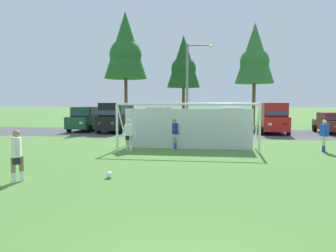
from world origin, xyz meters
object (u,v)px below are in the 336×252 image
soccer_goal (187,125)px  parked_car_slot_right (273,117)px  parked_car_slot_center_left (159,119)px  street_lamp (190,90)px  parked_car_slot_far_left (86,119)px  parked_car_slot_left (117,117)px  player_winger_left (17,156)px  player_midfield_center (129,135)px  soccer_ball (109,175)px  parked_car_slot_far_right (331,123)px  parked_car_slot_center (203,123)px  player_striker_near (324,136)px  player_defender_far (174,134)px  parked_car_slot_center_right (232,120)px

soccer_goal → parked_car_slot_right: soccer_goal is taller
parked_car_slot_center_left → street_lamp: size_ratio=0.71×
parked_car_slot_far_left → parked_car_slot_left: size_ratio=0.95×
player_winger_left → parked_car_slot_right: (11.17, 17.91, 0.52)m
player_midfield_center → parked_car_slot_far_left: parked_car_slot_far_left is taller
soccer_ball → parked_car_slot_far_right: parked_car_slot_far_right is taller
parked_car_slot_far_left → parked_car_slot_center: bearing=-5.8°
parked_car_slot_center → soccer_goal: bearing=-93.9°
player_winger_left → parked_car_slot_center_left: bearing=84.8°
player_striker_near → player_midfield_center: 10.07m
parked_car_slot_center_left → soccer_goal: bearing=-72.9°
parked_car_slot_center_left → street_lamp: 6.12m
player_defender_far → parked_car_slot_far_right: parked_car_slot_far_right is taller
player_defender_far → parked_car_slot_center_right: parked_car_slot_center_right is taller
street_lamp → parked_car_slot_left: bearing=147.6°
player_defender_far → parked_car_slot_left: (-6.09, 9.36, 0.52)m
player_winger_left → parked_car_slot_center: bearing=72.3°
parked_car_slot_center → parked_car_slot_left: bearing=177.2°
player_striker_near → parked_car_slot_center_left: parked_car_slot_center_left is taller
player_midfield_center → parked_car_slot_far_right: size_ratio=0.39×
soccer_ball → parked_car_slot_far_left: (-7.74, 17.24, 1.00)m
parked_car_slot_far_left → parked_car_slot_left: bearing=-13.1°
player_midfield_center → player_defender_far: bearing=26.8°
soccer_ball → parked_car_slot_right: bearing=63.6°
player_midfield_center → player_winger_left: same height
player_striker_near → player_winger_left: 14.23m
soccer_ball → parked_car_slot_far_right: 22.00m
player_midfield_center → parked_car_slot_center_right: 12.76m
soccer_ball → parked_car_slot_left: size_ratio=0.05×
parked_car_slot_far_left → parked_car_slot_left: 3.12m
player_defender_far → player_striker_near: bearing=-0.9°
parked_car_slot_left → soccer_ball: bearing=-74.1°
player_midfield_center → parked_car_slot_far_right: parked_car_slot_far_right is taller
player_striker_near → parked_car_slot_right: size_ratio=0.34×
player_defender_far → player_winger_left: same height
player_striker_near → parked_car_slot_far_right: parked_car_slot_far_right is taller
player_striker_near → parked_car_slot_center_left: 14.37m
soccer_ball → player_defender_far: 7.34m
parked_car_slot_far_right → street_lamp: (-11.36, -5.19, 2.56)m
player_winger_left → parked_car_slot_far_left: 18.80m
soccer_goal → parked_car_slot_center_left: bearing=107.1°
parked_car_slot_far_left → parked_car_slot_right: 16.21m
parked_car_slot_left → parked_car_slot_right: 13.19m
player_striker_near → parked_car_slot_center_right: bearing=111.2°
player_striker_near → street_lamp: bearing=143.8°
parked_car_slot_center → parked_car_slot_center_left: bearing=165.1°
parked_car_slot_left → parked_car_slot_far_right: size_ratio=1.16×
player_striker_near → parked_car_slot_right: (-0.65, 9.99, 0.52)m
parked_car_slot_center_left → parked_car_slot_far_right: size_ratio=1.12×
parked_car_slot_left → street_lamp: bearing=-32.4°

